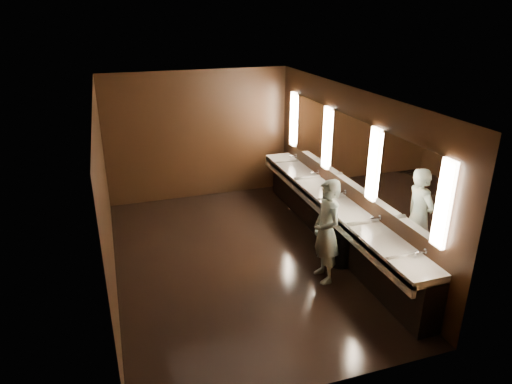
# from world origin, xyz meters

# --- Properties ---
(floor) EXTENTS (6.00, 6.00, 0.00)m
(floor) POSITION_xyz_m (0.00, 0.00, 0.00)
(floor) COLOR black
(floor) RESTS_ON ground
(ceiling) EXTENTS (4.00, 6.00, 0.02)m
(ceiling) POSITION_xyz_m (0.00, 0.00, 2.80)
(ceiling) COLOR #2D2D2B
(ceiling) RESTS_ON wall_back
(wall_back) EXTENTS (4.00, 0.02, 2.80)m
(wall_back) POSITION_xyz_m (0.00, 3.00, 1.40)
(wall_back) COLOR black
(wall_back) RESTS_ON floor
(wall_front) EXTENTS (4.00, 0.02, 2.80)m
(wall_front) POSITION_xyz_m (0.00, -3.00, 1.40)
(wall_front) COLOR black
(wall_front) RESTS_ON floor
(wall_left) EXTENTS (0.02, 6.00, 2.80)m
(wall_left) POSITION_xyz_m (-2.00, 0.00, 1.40)
(wall_left) COLOR black
(wall_left) RESTS_ON floor
(wall_right) EXTENTS (0.02, 6.00, 2.80)m
(wall_right) POSITION_xyz_m (2.00, 0.00, 1.40)
(wall_right) COLOR black
(wall_right) RESTS_ON floor
(sink_counter) EXTENTS (0.55, 5.40, 1.01)m
(sink_counter) POSITION_xyz_m (1.79, 0.00, 0.50)
(sink_counter) COLOR black
(sink_counter) RESTS_ON floor
(mirror_band) EXTENTS (0.06, 5.03, 1.15)m
(mirror_band) POSITION_xyz_m (1.98, -0.00, 1.75)
(mirror_band) COLOR #FFE4C1
(mirror_band) RESTS_ON wall_right
(person) EXTENTS (0.41, 0.61, 1.66)m
(person) POSITION_xyz_m (1.14, -0.99, 0.83)
(person) COLOR #8ECBD4
(person) RESTS_ON floor
(trash_bin) EXTENTS (0.47, 0.47, 0.57)m
(trash_bin) POSITION_xyz_m (1.58, -0.68, 0.29)
(trash_bin) COLOR black
(trash_bin) RESTS_ON floor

